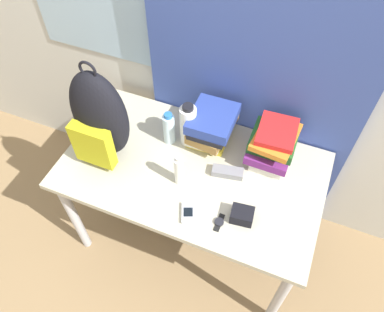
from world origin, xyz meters
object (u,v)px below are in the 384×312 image
(book_stack_center, at_px, (273,144))
(sunscreen_bottle, at_px, (179,171))
(sunglasses_case, at_px, (228,172))
(sports_bottle, at_px, (188,125))
(book_stack_left, at_px, (212,126))
(wristwatch, at_px, (219,222))
(cell_phone, at_px, (188,213))
(camera_pouch, at_px, (242,215))
(backpack, at_px, (99,118))
(water_bottle, at_px, (169,129))

(book_stack_center, distance_m, sunscreen_bottle, 0.48)
(book_stack_center, distance_m, sunglasses_case, 0.26)
(sports_bottle, relative_size, sunscreen_bottle, 1.33)
(book_stack_left, height_order, book_stack_center, book_stack_center)
(sports_bottle, height_order, sunglasses_case, sports_bottle)
(wristwatch, bearing_deg, cell_phone, -175.80)
(book_stack_left, height_order, cell_phone, book_stack_left)
(camera_pouch, bearing_deg, book_stack_center, 86.14)
(sports_bottle, bearing_deg, sunscreen_bottle, -76.75)
(book_stack_center, relative_size, sports_bottle, 1.12)
(backpack, xyz_separation_m, camera_pouch, (0.74, -0.11, -0.21))
(book_stack_center, bearing_deg, sports_bottle, -172.33)
(backpack, relative_size, book_stack_left, 1.88)
(water_bottle, bearing_deg, camera_pouch, -31.45)
(book_stack_center, relative_size, sunscreen_bottle, 1.49)
(book_stack_left, distance_m, book_stack_center, 0.31)
(water_bottle, height_order, sunscreen_bottle, water_bottle)
(backpack, height_order, sunscreen_bottle, backpack)
(book_stack_center, xyz_separation_m, cell_phone, (-0.25, -0.46, -0.09))
(backpack, distance_m, book_stack_center, 0.83)
(backpack, bearing_deg, camera_pouch, -8.51)
(sunglasses_case, bearing_deg, wristwatch, -78.84)
(sunglasses_case, relative_size, camera_pouch, 1.46)
(backpack, xyz_separation_m, wristwatch, (0.66, -0.17, -0.24))
(water_bottle, xyz_separation_m, sunglasses_case, (0.35, -0.09, -0.07))
(sunglasses_case, xyz_separation_m, wristwatch, (0.05, -0.26, -0.01))
(book_stack_left, relative_size, cell_phone, 2.55)
(backpack, relative_size, water_bottle, 2.85)
(wristwatch, bearing_deg, water_bottle, 138.47)
(sunglasses_case, bearing_deg, sunscreen_bottle, -147.71)
(book_stack_left, relative_size, sunglasses_case, 1.87)
(book_stack_center, distance_m, camera_pouch, 0.40)
(water_bottle, distance_m, cell_phone, 0.45)
(sunscreen_bottle, height_order, cell_phone, sunscreen_bottle)
(sunscreen_bottle, bearing_deg, wristwatch, -28.66)
(sunscreen_bottle, distance_m, camera_pouch, 0.35)
(sports_bottle, distance_m, sunscreen_bottle, 0.26)
(water_bottle, bearing_deg, backpack, -144.38)
(camera_pouch, bearing_deg, cell_phone, -163.30)
(backpack, height_order, water_bottle, backpack)
(backpack, bearing_deg, book_stack_left, 31.18)
(book_stack_left, relative_size, book_stack_center, 1.06)
(water_bottle, distance_m, camera_pouch, 0.57)
(wristwatch, bearing_deg, book_stack_center, 76.12)
(book_stack_left, xyz_separation_m, sports_bottle, (-0.11, -0.05, 0.02))
(water_bottle, height_order, camera_pouch, water_bottle)
(backpack, relative_size, cell_phone, 4.78)
(sports_bottle, bearing_deg, sunglasses_case, -26.33)
(water_bottle, bearing_deg, book_stack_center, 10.36)
(backpack, bearing_deg, sports_bottle, 32.51)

